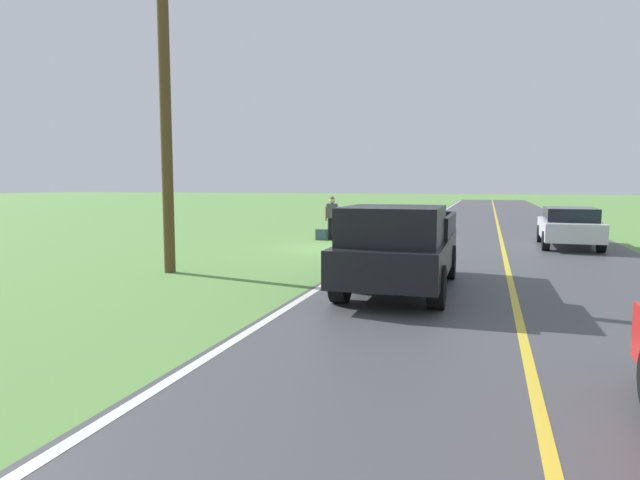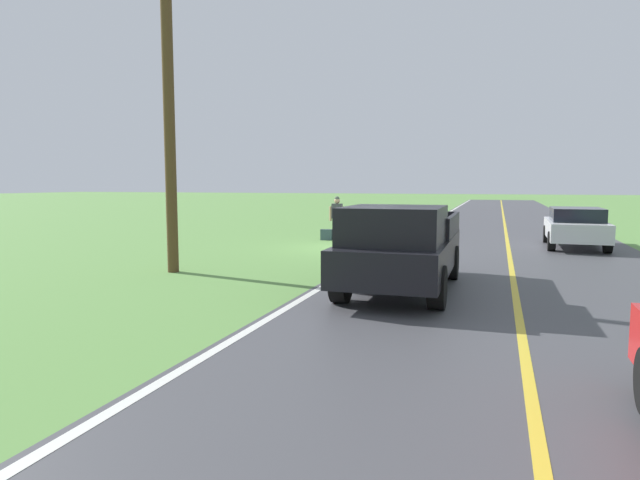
{
  "view_description": "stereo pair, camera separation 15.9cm",
  "coord_description": "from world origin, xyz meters",
  "px_view_note": "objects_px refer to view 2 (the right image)",
  "views": [
    {
      "loc": [
        -4.55,
        18.54,
        2.27
      ],
      "look_at": [
        -1.71,
        9.28,
        1.26
      ],
      "focal_mm": 30.74,
      "sensor_mm": 36.0,
      "label": 1
    },
    {
      "loc": [
        -4.7,
        18.49,
        2.27
      ],
      "look_at": [
        -1.71,
        9.28,
        1.26
      ],
      "focal_mm": 30.74,
      "sensor_mm": 36.0,
      "label": 2
    }
  ],
  "objects_px": {
    "pickup_truck_passing": "(401,246)",
    "utility_pole_roadside": "(168,94)",
    "hitchhiker_walking": "(337,216)",
    "sedan_near_oncoming": "(576,226)",
    "suitcase_carried": "(326,235)"
  },
  "relations": [
    {
      "from": "utility_pole_roadside",
      "to": "hitchhiker_walking",
      "type": "bearing_deg",
      "value": -101.51
    },
    {
      "from": "hitchhiker_walking",
      "to": "sedan_near_oncoming",
      "type": "bearing_deg",
      "value": -178.87
    },
    {
      "from": "suitcase_carried",
      "to": "sedan_near_oncoming",
      "type": "relative_size",
      "value": 0.1
    },
    {
      "from": "suitcase_carried",
      "to": "pickup_truck_passing",
      "type": "relative_size",
      "value": 0.09
    },
    {
      "from": "pickup_truck_passing",
      "to": "utility_pole_roadside",
      "type": "relative_size",
      "value": 0.6
    },
    {
      "from": "suitcase_carried",
      "to": "pickup_truck_passing",
      "type": "distance_m",
      "value": 10.56
    },
    {
      "from": "suitcase_carried",
      "to": "pickup_truck_passing",
      "type": "xyz_separation_m",
      "value": [
        -4.58,
        9.48,
        0.75
      ]
    },
    {
      "from": "suitcase_carried",
      "to": "utility_pole_roadside",
      "type": "xyz_separation_m",
      "value": [
        1.39,
        8.74,
        4.26
      ]
    },
    {
      "from": "hitchhiker_walking",
      "to": "pickup_truck_passing",
      "type": "xyz_separation_m",
      "value": [
        -4.17,
        9.59,
        -0.01
      ]
    },
    {
      "from": "suitcase_carried",
      "to": "pickup_truck_passing",
      "type": "bearing_deg",
      "value": 21.43
    },
    {
      "from": "pickup_truck_passing",
      "to": "sedan_near_oncoming",
      "type": "relative_size",
      "value": 1.22
    },
    {
      "from": "utility_pole_roadside",
      "to": "pickup_truck_passing",
      "type": "bearing_deg",
      "value": 172.94
    },
    {
      "from": "pickup_truck_passing",
      "to": "hitchhiker_walking",
      "type": "bearing_deg",
      "value": -66.51
    },
    {
      "from": "sedan_near_oncoming",
      "to": "pickup_truck_passing",
      "type": "bearing_deg",
      "value": 65.12
    },
    {
      "from": "suitcase_carried",
      "to": "utility_pole_roadside",
      "type": "height_order",
      "value": "utility_pole_roadside"
    }
  ]
}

